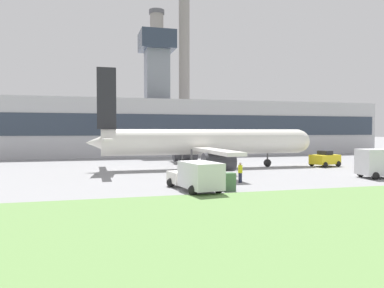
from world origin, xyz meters
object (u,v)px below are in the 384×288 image
(airplane, at_px, (203,143))
(fuel_truck, at_px, (380,164))
(pushback_tug, at_px, (325,159))
(baggage_truck, at_px, (196,176))
(ground_crew_person, at_px, (240,172))

(airplane, distance_m, fuel_truck, 18.61)
(pushback_tug, relative_size, baggage_truck, 0.62)
(airplane, height_order, fuel_truck, airplane)
(baggage_truck, distance_m, fuel_truck, 18.82)
(airplane, bearing_deg, pushback_tug, -6.26)
(fuel_truck, bearing_deg, airplane, 135.89)
(pushback_tug, relative_size, ground_crew_person, 2.29)
(baggage_truck, height_order, fuel_truck, fuel_truck)
(pushback_tug, bearing_deg, airplane, 173.74)
(baggage_truck, xyz_separation_m, ground_crew_person, (4.82, 3.31, -0.21))
(pushback_tug, relative_size, fuel_truck, 0.83)
(fuel_truck, bearing_deg, baggage_truck, -171.37)
(pushback_tug, bearing_deg, fuel_truck, -99.84)
(fuel_truck, height_order, ground_crew_person, fuel_truck)
(pushback_tug, bearing_deg, ground_crew_person, -145.67)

